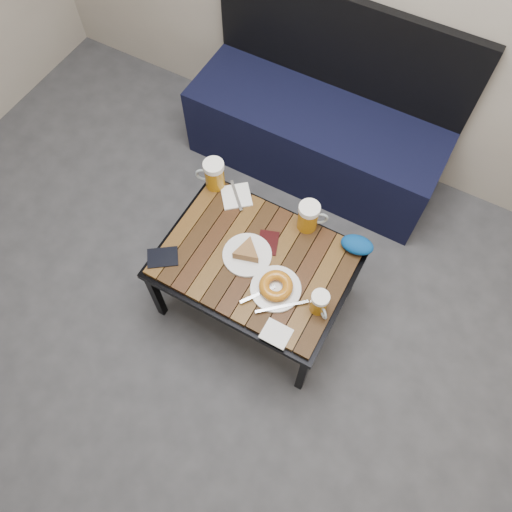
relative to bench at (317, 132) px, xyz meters
The scene contains 14 objects.
ground 1.79m from the bench, 86.55° to the right, with size 4.00×4.00×0.00m, color #2D2D30.
room_shell 1.95m from the bench, 85.19° to the right, with size 4.00×4.00×4.00m.
bench is the anchor object (origin of this frame).
cafe_table 0.98m from the bench, 81.57° to the right, with size 0.84×0.62×0.47m.
beer_mug_left 0.79m from the bench, 107.48° to the right, with size 0.15×0.12×0.15m.
beer_mug_centre 0.79m from the bench, 69.32° to the right, with size 0.14×0.12×0.15m.
beer_mug_right 1.17m from the bench, 65.22° to the right, with size 0.11×0.10×0.12m.
plate_pie 0.99m from the bench, 84.04° to the right, with size 0.22×0.22×0.06m.
plate_bagel 1.11m from the bench, 74.74° to the right, with size 0.26×0.25×0.06m.
napkin_left 0.75m from the bench, 97.76° to the right, with size 0.19×0.19×0.01m.
napkin_right 1.29m from the bench, 72.71° to the right, with size 0.11×0.10×0.01m.
passport_navy 1.19m from the bench, 100.75° to the right, with size 0.10×0.13×0.01m, color black.
passport_burgundy 0.90m from the bench, 80.15° to the right, with size 0.09×0.12×0.01m, color black.
knit_pouch 0.89m from the bench, 54.25° to the right, with size 0.15×0.09×0.06m, color #040E77.
Camera 1 is at (0.52, -0.08, 2.40)m, focal length 35.00 mm.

